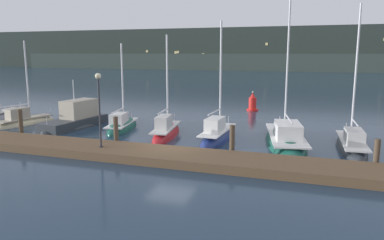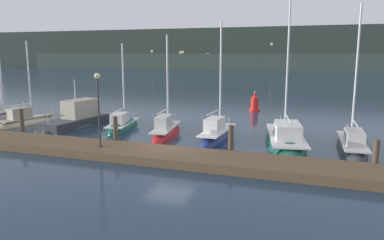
{
  "view_description": "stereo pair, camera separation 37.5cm",
  "coord_description": "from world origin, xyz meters",
  "px_view_note": "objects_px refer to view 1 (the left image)",
  "views": [
    {
      "loc": [
        7.73,
        -19.14,
        5.59
      ],
      "look_at": [
        0.0,
        3.88,
        1.2
      ],
      "focal_mm": 35.0,
      "sensor_mm": 36.0,
      "label": 1
    },
    {
      "loc": [
        8.08,
        -19.02,
        5.59
      ],
      "look_at": [
        0.0,
        3.88,
        1.2
      ],
      "focal_mm": 35.0,
      "sensor_mm": 36.0,
      "label": 2
    }
  ],
  "objects_px": {
    "sailboat_berth_7": "(285,141)",
    "sailboat_berth_8": "(352,146)",
    "sailboat_berth_4": "(122,128)",
    "dock_lamppost": "(99,98)",
    "sailboat_berth_6": "(218,138)",
    "motorboat_berth_3": "(75,122)",
    "sailboat_berth_2": "(25,123)",
    "channel_buoy": "(253,103)",
    "sailboat_berth_5": "(166,134)"
  },
  "relations": [
    {
      "from": "channel_buoy",
      "to": "sailboat_berth_8",
      "type": "bearing_deg",
      "value": -57.91
    },
    {
      "from": "motorboat_berth_3",
      "to": "sailboat_berth_5",
      "type": "xyz_separation_m",
      "value": [
        7.82,
        -0.83,
        -0.2
      ]
    },
    {
      "from": "sailboat_berth_7",
      "to": "dock_lamppost",
      "type": "height_order",
      "value": "sailboat_berth_7"
    },
    {
      "from": "sailboat_berth_2",
      "to": "sailboat_berth_6",
      "type": "relative_size",
      "value": 0.85
    },
    {
      "from": "motorboat_berth_3",
      "to": "sailboat_berth_8",
      "type": "distance_m",
      "value": 19.45
    },
    {
      "from": "sailboat_berth_4",
      "to": "sailboat_berth_8",
      "type": "height_order",
      "value": "sailboat_berth_8"
    },
    {
      "from": "sailboat_berth_4",
      "to": "channel_buoy",
      "type": "xyz_separation_m",
      "value": [
        7.63,
        12.05,
        0.6
      ]
    },
    {
      "from": "sailboat_berth_4",
      "to": "sailboat_berth_6",
      "type": "xyz_separation_m",
      "value": [
        7.6,
        -1.17,
        0.05
      ]
    },
    {
      "from": "sailboat_berth_7",
      "to": "sailboat_berth_8",
      "type": "height_order",
      "value": "sailboat_berth_7"
    },
    {
      "from": "sailboat_berth_8",
      "to": "motorboat_berth_3",
      "type": "bearing_deg",
      "value": 178.86
    },
    {
      "from": "sailboat_berth_5",
      "to": "sailboat_berth_8",
      "type": "bearing_deg",
      "value": 2.18
    },
    {
      "from": "motorboat_berth_3",
      "to": "channel_buoy",
      "type": "xyz_separation_m",
      "value": [
        11.44,
        12.38,
        0.36
      ]
    },
    {
      "from": "sailboat_berth_8",
      "to": "sailboat_berth_4",
      "type": "bearing_deg",
      "value": 177.38
    },
    {
      "from": "sailboat_berth_2",
      "to": "channel_buoy",
      "type": "height_order",
      "value": "sailboat_berth_2"
    },
    {
      "from": "sailboat_berth_5",
      "to": "channel_buoy",
      "type": "height_order",
      "value": "sailboat_berth_5"
    },
    {
      "from": "channel_buoy",
      "to": "dock_lamppost",
      "type": "xyz_separation_m",
      "value": [
        -5.24,
        -18.67,
        2.46
      ]
    },
    {
      "from": "sailboat_berth_2",
      "to": "channel_buoy",
      "type": "distance_m",
      "value": 20.36
    },
    {
      "from": "sailboat_berth_6",
      "to": "sailboat_berth_7",
      "type": "relative_size",
      "value": 0.7
    },
    {
      "from": "sailboat_berth_2",
      "to": "channel_buoy",
      "type": "xyz_separation_m",
      "value": [
        15.82,
        12.81,
        0.55
      ]
    },
    {
      "from": "sailboat_berth_6",
      "to": "channel_buoy",
      "type": "relative_size",
      "value": 4.37
    },
    {
      "from": "sailboat_berth_2",
      "to": "sailboat_berth_8",
      "type": "bearing_deg",
      "value": 0.08
    },
    {
      "from": "sailboat_berth_7",
      "to": "channel_buoy",
      "type": "height_order",
      "value": "sailboat_berth_7"
    },
    {
      "from": "sailboat_berth_4",
      "to": "dock_lamppost",
      "type": "bearing_deg",
      "value": -70.13
    },
    {
      "from": "sailboat_berth_2",
      "to": "sailboat_berth_5",
      "type": "bearing_deg",
      "value": -1.92
    },
    {
      "from": "motorboat_berth_3",
      "to": "sailboat_berth_6",
      "type": "bearing_deg",
      "value": -4.2
    },
    {
      "from": "sailboat_berth_7",
      "to": "sailboat_berth_5",
      "type": "bearing_deg",
      "value": -176.68
    },
    {
      "from": "sailboat_berth_4",
      "to": "sailboat_berth_7",
      "type": "bearing_deg",
      "value": -3.41
    },
    {
      "from": "sailboat_berth_6",
      "to": "sailboat_berth_8",
      "type": "relative_size",
      "value": 0.93
    },
    {
      "from": "sailboat_berth_5",
      "to": "channel_buoy",
      "type": "xyz_separation_m",
      "value": [
        3.62,
        13.21,
        0.56
      ]
    },
    {
      "from": "motorboat_berth_3",
      "to": "dock_lamppost",
      "type": "xyz_separation_m",
      "value": [
        6.2,
        -6.28,
        2.82
      ]
    },
    {
      "from": "motorboat_berth_3",
      "to": "sailboat_berth_5",
      "type": "relative_size",
      "value": 0.86
    },
    {
      "from": "sailboat_berth_8",
      "to": "sailboat_berth_7",
      "type": "bearing_deg",
      "value": 179.84
    },
    {
      "from": "sailboat_berth_4",
      "to": "dock_lamppost",
      "type": "distance_m",
      "value": 7.67
    },
    {
      "from": "sailboat_berth_8",
      "to": "sailboat_berth_5",
      "type": "bearing_deg",
      "value": -177.82
    },
    {
      "from": "sailboat_berth_7",
      "to": "sailboat_berth_8",
      "type": "xyz_separation_m",
      "value": [
        3.8,
        -0.01,
        0.01
      ]
    },
    {
      "from": "sailboat_berth_5",
      "to": "sailboat_berth_7",
      "type": "xyz_separation_m",
      "value": [
        7.83,
        0.45,
        0.0
      ]
    },
    {
      "from": "sailboat_berth_4",
      "to": "dock_lamppost",
      "type": "xyz_separation_m",
      "value": [
        2.39,
        -6.61,
        3.05
      ]
    },
    {
      "from": "sailboat_berth_7",
      "to": "dock_lamppost",
      "type": "xyz_separation_m",
      "value": [
        -9.45,
        -5.91,
        3.02
      ]
    },
    {
      "from": "sailboat_berth_7",
      "to": "sailboat_berth_8",
      "type": "distance_m",
      "value": 3.8
    },
    {
      "from": "sailboat_berth_5",
      "to": "sailboat_berth_6",
      "type": "bearing_deg",
      "value": -0.09
    },
    {
      "from": "sailboat_berth_2",
      "to": "sailboat_berth_6",
      "type": "bearing_deg",
      "value": -1.5
    },
    {
      "from": "sailboat_berth_2",
      "to": "motorboat_berth_3",
      "type": "xyz_separation_m",
      "value": [
        4.38,
        0.42,
        0.19
      ]
    },
    {
      "from": "sailboat_berth_8",
      "to": "dock_lamppost",
      "type": "xyz_separation_m",
      "value": [
        -13.25,
        -5.9,
        3.01
      ]
    },
    {
      "from": "sailboat_berth_4",
      "to": "sailboat_berth_5",
      "type": "xyz_separation_m",
      "value": [
        4.01,
        -1.16,
        0.03
      ]
    },
    {
      "from": "motorboat_berth_3",
      "to": "sailboat_berth_8",
      "type": "relative_size",
      "value": 0.73
    },
    {
      "from": "sailboat_berth_2",
      "to": "dock_lamppost",
      "type": "xyz_separation_m",
      "value": [
        10.58,
        -5.86,
        3.01
      ]
    },
    {
      "from": "sailboat_berth_6",
      "to": "channel_buoy",
      "type": "distance_m",
      "value": 13.23
    },
    {
      "from": "dock_lamppost",
      "to": "motorboat_berth_3",
      "type": "bearing_deg",
      "value": 134.6
    },
    {
      "from": "sailboat_berth_5",
      "to": "sailboat_berth_6",
      "type": "height_order",
      "value": "sailboat_berth_6"
    },
    {
      "from": "sailboat_berth_6",
      "to": "sailboat_berth_7",
      "type": "bearing_deg",
      "value": 6.2
    }
  ]
}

